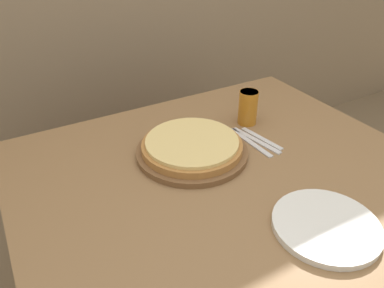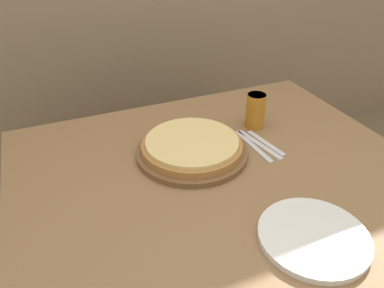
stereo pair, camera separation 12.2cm
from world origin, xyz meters
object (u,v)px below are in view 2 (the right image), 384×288
at_px(beer_glass, 255,109).
at_px(spoon, 266,143).
at_px(dinner_plate, 313,237).
at_px(pizza_on_board, 192,148).
at_px(fork, 253,146).
at_px(dinner_knife, 259,144).

relative_size(beer_glass, spoon, 0.70).
bearing_deg(dinner_plate, spoon, 72.71).
xyz_separation_m(beer_glass, dinner_plate, (-0.16, -0.55, -0.06)).
bearing_deg(spoon, pizza_on_board, 171.66).
distance_m(beer_glass, fork, 0.16).
bearing_deg(pizza_on_board, beer_glass, 16.45).
bearing_deg(dinner_plate, beer_glass, 73.84).
height_order(dinner_knife, spoon, same).
distance_m(pizza_on_board, fork, 0.22).
height_order(pizza_on_board, spoon, pizza_on_board).
xyz_separation_m(pizza_on_board, beer_glass, (0.29, 0.08, 0.04)).
bearing_deg(dinner_knife, beer_glass, 67.30).
distance_m(dinner_knife, spoon, 0.02).
bearing_deg(pizza_on_board, spoon, -8.34).
bearing_deg(beer_glass, dinner_plate, -106.16).
distance_m(dinner_plate, fork, 0.43).
height_order(pizza_on_board, dinner_plate, pizza_on_board).
distance_m(dinner_plate, dinner_knife, 0.44).
distance_m(beer_glass, dinner_knife, 0.15).
bearing_deg(dinner_knife, pizza_on_board, 170.79).
bearing_deg(fork, pizza_on_board, 169.72).
xyz_separation_m(fork, dinner_knife, (0.02, 0.00, 0.00)).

